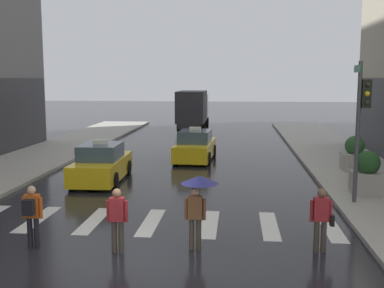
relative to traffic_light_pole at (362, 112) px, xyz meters
name	(u,v)px	position (x,y,z in m)	size (l,w,h in m)	color
ground_plane	(129,259)	(-6.76, -5.48, -3.26)	(160.00, 160.00, 0.00)	black
crosswalk_markings	(151,222)	(-6.76, -2.48, -3.25)	(11.30, 2.80, 0.01)	silver
traffic_light_pole	(362,112)	(0.00, 0.00, 0.00)	(0.44, 0.84, 4.80)	#47474C
taxi_lead	(102,164)	(-9.92, 3.13, -2.53)	(2.03, 4.59, 1.80)	yellow
taxi_second	(195,147)	(-6.38, 8.77, -2.53)	(2.11, 4.62, 1.80)	yellow
box_truck	(193,109)	(-7.84, 23.21, -1.41)	(2.28, 7.54, 3.35)	#2D2D2D
pedestrian_with_umbrella	(198,192)	(-5.13, -4.67, -1.74)	(0.96, 0.96, 1.94)	#473D33
pedestrian_with_backpack	(32,212)	(-9.41, -4.97, -2.29)	(0.55, 0.43, 1.65)	black
pedestrian_with_handbag	(321,216)	(-2.03, -4.55, -2.32)	(0.60, 0.24, 1.65)	#473D33
pedestrian_plain_coat	(117,216)	(-7.15, -5.04, -2.32)	(0.55, 0.24, 1.65)	#473D33
planter_near_corner	(367,174)	(0.65, 1.29, -2.38)	(1.10, 1.10, 1.60)	#A8A399
planter_mid_block	(354,155)	(1.28, 5.88, -2.38)	(1.10, 1.10, 1.60)	#A8A399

